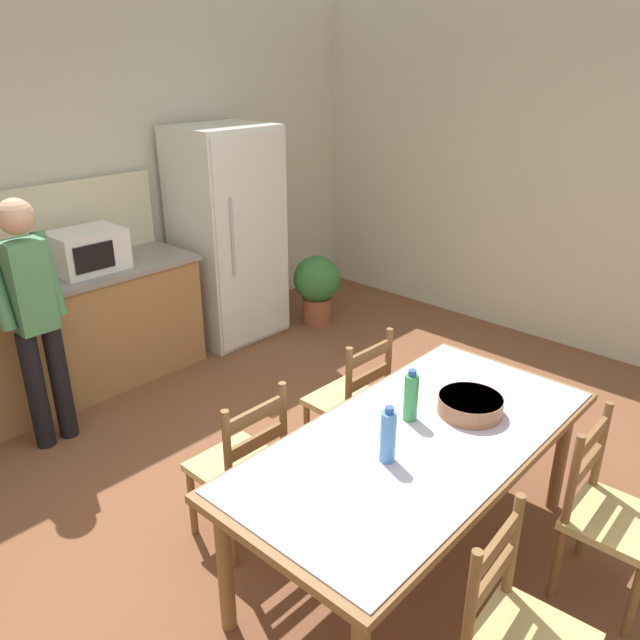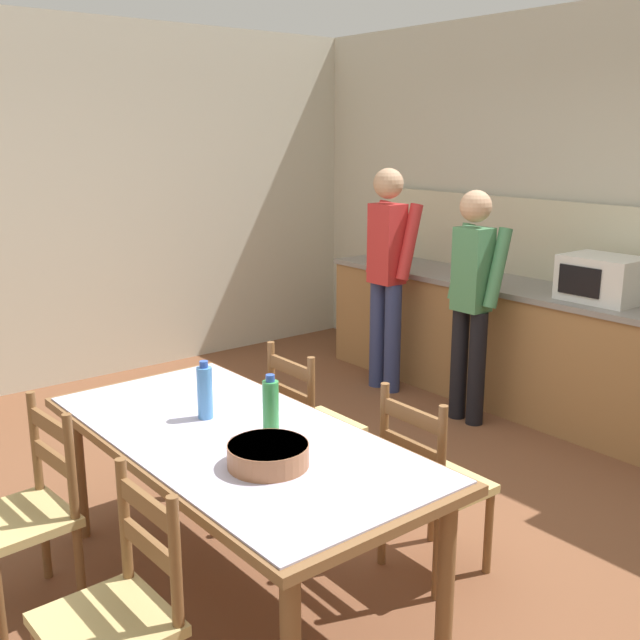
{
  "view_description": "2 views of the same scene",
  "coord_description": "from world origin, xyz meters",
  "px_view_note": "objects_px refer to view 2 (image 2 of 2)",
  "views": [
    {
      "loc": [
        -2.0,
        -2.04,
        2.4
      ],
      "look_at": [
        0.07,
        -0.12,
        1.2
      ],
      "focal_mm": 35.0,
      "sensor_mm": 36.0,
      "label": 1
    },
    {
      "loc": [
        2.71,
        -2.28,
        2.01
      ],
      "look_at": [
        -0.37,
        0.17,
        1.02
      ],
      "focal_mm": 42.0,
      "sensor_mm": 36.0,
      "label": 2
    }
  ],
  "objects_px": {
    "bottle_off_centre": "(271,407)",
    "chair_side_near_left": "(27,514)",
    "bottle_near_centre": "(205,392)",
    "dining_table": "(236,450)",
    "chair_side_far_left": "(311,427)",
    "chair_side_far_right": "(431,484)",
    "serving_bowl": "(268,453)",
    "person_at_sink": "(387,268)",
    "person_at_counter": "(472,295)",
    "microwave": "(602,279)",
    "chair_side_near_right": "(117,617)"
  },
  "relations": [
    {
      "from": "bottle_off_centre",
      "to": "chair_side_near_left",
      "type": "relative_size",
      "value": 0.3
    },
    {
      "from": "bottle_off_centre",
      "to": "chair_side_far_right",
      "type": "distance_m",
      "value": 0.85
    },
    {
      "from": "chair_side_far_right",
      "to": "chair_side_near_left",
      "type": "xyz_separation_m",
      "value": [
        -0.87,
        -1.54,
        0.0
      ]
    },
    {
      "from": "microwave",
      "to": "chair_side_far_right",
      "type": "relative_size",
      "value": 0.55
    },
    {
      "from": "chair_side_far_right",
      "to": "chair_side_near_right",
      "type": "height_order",
      "value": "same"
    },
    {
      "from": "chair_side_near_left",
      "to": "person_at_sink",
      "type": "xyz_separation_m",
      "value": [
        -1.15,
        3.18,
        0.54
      ]
    },
    {
      "from": "bottle_near_centre",
      "to": "person_at_sink",
      "type": "distance_m",
      "value": 2.76
    },
    {
      "from": "bottle_near_centre",
      "to": "person_at_counter",
      "type": "distance_m",
      "value": 2.43
    },
    {
      "from": "person_at_counter",
      "to": "bottle_off_centre",
      "type": "bearing_deg",
      "value": -160.16
    },
    {
      "from": "bottle_off_centre",
      "to": "chair_side_far_right",
      "type": "xyz_separation_m",
      "value": [
        0.34,
        0.65,
        -0.43
      ]
    },
    {
      "from": "bottle_near_centre",
      "to": "chair_side_near_left",
      "type": "distance_m",
      "value": 0.9
    },
    {
      "from": "microwave",
      "to": "chair_side_near_right",
      "type": "relative_size",
      "value": 0.55
    },
    {
      "from": "bottle_near_centre",
      "to": "person_at_sink",
      "type": "height_order",
      "value": "person_at_sink"
    },
    {
      "from": "dining_table",
      "to": "bottle_near_centre",
      "type": "distance_m",
      "value": 0.32
    },
    {
      "from": "dining_table",
      "to": "chair_side_far_left",
      "type": "relative_size",
      "value": 2.18
    },
    {
      "from": "dining_table",
      "to": "person_at_counter",
      "type": "distance_m",
      "value": 2.5
    },
    {
      "from": "microwave",
      "to": "dining_table",
      "type": "relative_size",
      "value": 0.25
    },
    {
      "from": "bottle_near_centre",
      "to": "person_at_sink",
      "type": "bearing_deg",
      "value": 119.19
    },
    {
      "from": "bottle_off_centre",
      "to": "microwave",
      "type": "bearing_deg",
      "value": 93.23
    },
    {
      "from": "person_at_counter",
      "to": "chair_side_near_right",
      "type": "bearing_deg",
      "value": -159.56
    },
    {
      "from": "serving_bowl",
      "to": "chair_side_near_left",
      "type": "height_order",
      "value": "chair_side_near_left"
    },
    {
      "from": "microwave",
      "to": "person_at_counter",
      "type": "relative_size",
      "value": 0.3
    },
    {
      "from": "serving_bowl",
      "to": "person_at_sink",
      "type": "bearing_deg",
      "value": 128.1
    },
    {
      "from": "chair_side_near_left",
      "to": "person_at_counter",
      "type": "relative_size",
      "value": 0.55
    },
    {
      "from": "dining_table",
      "to": "bottle_near_centre",
      "type": "height_order",
      "value": "bottle_near_centre"
    },
    {
      "from": "bottle_near_centre",
      "to": "serving_bowl",
      "type": "xyz_separation_m",
      "value": [
        0.59,
        -0.06,
        -0.07
      ]
    },
    {
      "from": "chair_side_far_right",
      "to": "person_at_sink",
      "type": "bearing_deg",
      "value": -37.85
    },
    {
      "from": "bottle_near_centre",
      "to": "bottle_off_centre",
      "type": "bearing_deg",
      "value": 19.58
    },
    {
      "from": "chair_side_near_left",
      "to": "chair_side_far_left",
      "type": "distance_m",
      "value": 1.53
    },
    {
      "from": "chair_side_far_right",
      "to": "person_at_sink",
      "type": "relative_size",
      "value": 0.52
    },
    {
      "from": "chair_side_near_left",
      "to": "person_at_sink",
      "type": "bearing_deg",
      "value": 105.59
    },
    {
      "from": "bottle_near_centre",
      "to": "chair_side_far_right",
      "type": "bearing_deg",
      "value": 48.63
    },
    {
      "from": "bottle_off_centre",
      "to": "chair_side_near_left",
      "type": "xyz_separation_m",
      "value": [
        -0.54,
        -0.89,
        -0.43
      ]
    },
    {
      "from": "bottle_off_centre",
      "to": "chair_side_near_right",
      "type": "bearing_deg",
      "value": -68.04
    },
    {
      "from": "chair_side_near_right",
      "to": "chair_side_far_left",
      "type": "distance_m",
      "value": 1.77
    },
    {
      "from": "person_at_counter",
      "to": "chair_side_far_left",
      "type": "bearing_deg",
      "value": -170.71
    },
    {
      "from": "dining_table",
      "to": "serving_bowl",
      "type": "relative_size",
      "value": 6.21
    },
    {
      "from": "chair_side_far_right",
      "to": "person_at_sink",
      "type": "distance_m",
      "value": 2.66
    },
    {
      "from": "dining_table",
      "to": "person_at_sink",
      "type": "distance_m",
      "value": 2.9
    },
    {
      "from": "chair_side_near_left",
      "to": "person_at_sink",
      "type": "relative_size",
      "value": 0.52
    },
    {
      "from": "dining_table",
      "to": "bottle_off_centre",
      "type": "height_order",
      "value": "bottle_off_centre"
    },
    {
      "from": "chair_side_near_left",
      "to": "person_at_counter",
      "type": "distance_m",
      "value": 3.21
    },
    {
      "from": "microwave",
      "to": "bottle_off_centre",
      "type": "distance_m",
      "value": 2.8
    },
    {
      "from": "serving_bowl",
      "to": "person_at_sink",
      "type": "relative_size",
      "value": 0.18
    },
    {
      "from": "chair_side_far_left",
      "to": "chair_side_near_right",
      "type": "bearing_deg",
      "value": 121.2
    },
    {
      "from": "bottle_off_centre",
      "to": "chair_side_near_left",
      "type": "distance_m",
      "value": 1.13
    },
    {
      "from": "bottle_near_centre",
      "to": "bottle_off_centre",
      "type": "height_order",
      "value": "same"
    },
    {
      "from": "serving_bowl",
      "to": "chair_side_near_right",
      "type": "height_order",
      "value": "chair_side_near_right"
    },
    {
      "from": "bottle_off_centre",
      "to": "bottle_near_centre",
      "type": "bearing_deg",
      "value": -160.42
    },
    {
      "from": "dining_table",
      "to": "microwave",
      "type": "bearing_deg",
      "value": 91.18
    }
  ]
}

